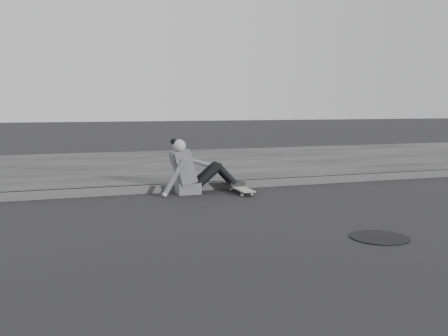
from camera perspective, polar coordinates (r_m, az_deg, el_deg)
name	(u,v)px	position (r m, az deg, el deg)	size (l,w,h in m)	color
ground	(269,224)	(5.89, 5.20, -6.43)	(80.00, 80.00, 0.00)	black
curb	(206,186)	(8.26, -2.06, -2.07)	(24.00, 0.16, 0.12)	#454545
sidewalk	(167,165)	(11.16, -6.50, 0.29)	(24.00, 6.00, 0.12)	#313131
manhole	(379,237)	(5.52, 17.33, -7.59)	(0.60, 0.60, 0.01)	black
skateboard	(241,189)	(7.92, 1.92, -2.39)	(0.20, 0.78, 0.09)	#A2A29C
seated_woman	(192,171)	(7.89, -3.70, -0.31)	(1.38, 0.46, 0.88)	#555557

